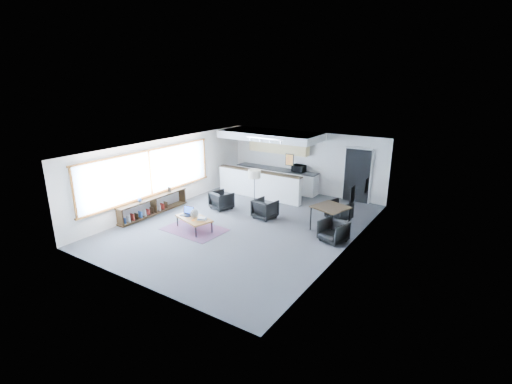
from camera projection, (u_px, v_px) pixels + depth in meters
The scene contains 21 objects.
room at pixel (245, 187), 12.11m from camera, with size 7.02×9.02×2.62m.
window at pixel (150, 174), 13.15m from camera, with size 0.10×5.95×1.66m.
console at pixel (153, 206), 13.28m from camera, with size 0.35×3.00×0.80m.
kitchenette at pixel (271, 160), 15.67m from camera, with size 4.20×1.96×2.60m.
doorway at pixel (357, 175), 14.50m from camera, with size 1.10×0.12×2.15m.
track_light at pixel (265, 139), 13.81m from camera, with size 1.60×0.07×0.15m.
wall_art_lower at pixel (352, 195), 10.54m from camera, with size 0.03×0.38×0.48m.
wall_art_upper at pixel (366, 186), 11.59m from camera, with size 0.03×0.34×0.44m.
kilim_rug at pixel (195, 229), 12.05m from camera, with size 2.01×1.42×0.01m.
coffee_table at pixel (194, 219), 11.94m from camera, with size 1.41×1.02×0.41m.
laptop at pixel (188, 212), 12.17m from camera, with size 0.40×0.34×0.27m.
ceramic_pot at pixel (194, 213), 11.92m from camera, with size 0.28×0.28×0.28m.
book_stack at pixel (202, 219), 11.73m from camera, with size 0.34×0.31×0.08m.
coaster at pixel (193, 220), 11.71m from camera, with size 0.10×0.10×0.01m.
armchair_left at pixel (222, 199), 13.86m from camera, with size 0.71×0.67×0.74m, color black.
armchair_right at pixel (265, 208), 12.95m from camera, with size 0.72×0.68×0.74m, color black.
floor_lamp at pixel (254, 175), 13.28m from camera, with size 0.55×0.55×1.58m.
dining_table at pixel (331, 209), 11.77m from camera, with size 1.21×1.21×0.82m.
dining_chair_near at pixel (333, 232), 11.11m from camera, with size 0.61×0.57×0.62m, color black.
dining_chair_far at pixel (339, 211), 12.83m from camera, with size 0.61×0.57×0.63m, color black.
microwave at pixel (299, 168), 15.54m from camera, with size 0.54×0.30×0.37m, color black.
Camera 1 is at (6.67, -9.51, 4.74)m, focal length 26.00 mm.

